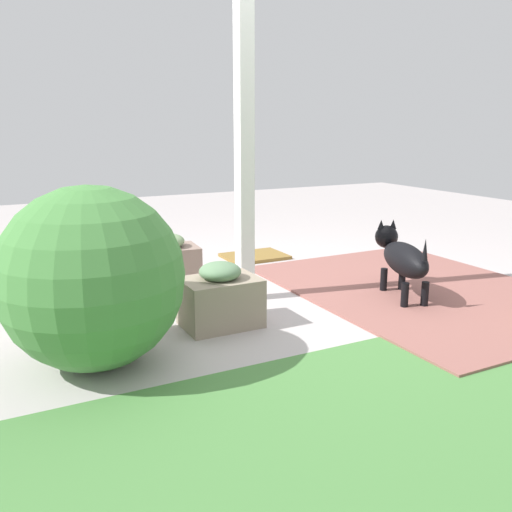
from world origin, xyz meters
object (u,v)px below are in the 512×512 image
Objects in this scene: terracotta_pot_spiky at (109,267)px; porch_pillar at (244,120)px; dog at (402,257)px; doormat at (255,256)px; stone_planter_mid at (220,298)px; round_shrub at (92,278)px; stone_planter_nearest at (168,261)px; terracotta_pot_tall at (67,263)px.

porch_pillar is at bearing 159.27° from terracotta_pot_spiky.
dog is 1.65m from doormat.
terracotta_pot_spiky is (0.52, -0.75, 0.09)m from stone_planter_mid.
round_shrub is (0.81, 0.23, 0.29)m from stone_planter_mid.
doormat is at bearing -158.04° from stone_planter_nearest.
porch_pillar is 3.32× the size of dog.
dog is 1.33× the size of doormat.
terracotta_pot_tall reaches higher than stone_planter_mid.
porch_pillar is 5.07× the size of stone_planter_nearest.
round_shrub reaches higher than terracotta_pot_spiky.
dog reaches higher than doormat.
stone_planter_nearest is at bearing -147.37° from terracotta_pot_spiky.
round_shrub is 2.22m from dog.
terracotta_pot_spiky is (0.55, 0.35, 0.10)m from stone_planter_nearest.
stone_planter_mid reaches higher than doormat.
stone_planter_mid is 1.81m from doormat.
stone_planter_nearest is 0.77m from terracotta_pot_tall.
terracotta_pot_tall is 1.04× the size of doormat.
stone_planter_nearest is (0.35, -0.69, -1.09)m from porch_pillar.
terracotta_pot_tall is 2.50m from dog.
porch_pillar is at bearing 59.55° from doormat.
stone_planter_mid is at bearing 88.46° from stone_planter_nearest.
terracotta_pot_spiky reaches higher than stone_planter_mid.
porch_pillar is 4.26× the size of terracotta_pot_tall.
round_shrub reaches higher than doormat.
dog is at bearing 103.66° from doormat.
round_shrub reaches higher than stone_planter_mid.
stone_planter_nearest is 1.05× the size of stone_planter_mid.
terracotta_pot_spiky is at bearing -20.73° from porch_pillar.
porch_pillar is at bearing -132.06° from stone_planter_mid.
porch_pillar reaches higher than stone_planter_nearest.
stone_planter_mid is 0.80× the size of terracotta_pot_tall.
round_shrub is (1.19, 0.65, -0.79)m from porch_pillar.
terracotta_pot_tall is at bearing -9.73° from stone_planter_nearest.
terracotta_pot_tall is 1.77m from doormat.
porch_pillar reaches higher than terracotta_pot_spiky.
stone_planter_nearest is at bearing 21.96° from doormat.
terracotta_pot_spiky is 1.00× the size of doormat.
stone_planter_nearest is at bearing -122.22° from round_shrub.
round_shrub is at bearing 57.78° from stone_planter_nearest.
dog is (-1.91, 0.83, 0.04)m from terracotta_pot_spiky.
doormat is (-1.82, -1.73, -0.46)m from round_shrub.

